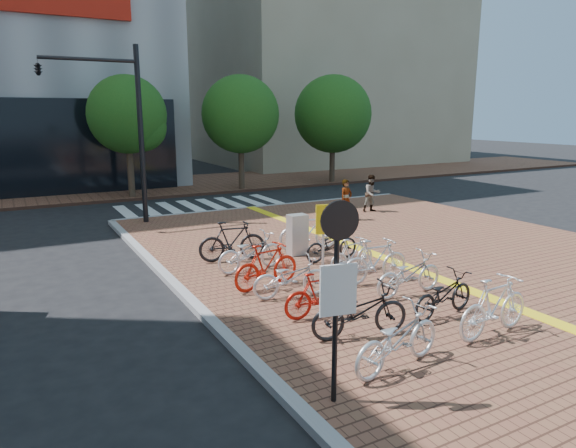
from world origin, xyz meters
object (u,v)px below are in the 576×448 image
bike_2 (320,294)px  bike_10 (376,261)px  yellow_sign (324,226)px  bike_6 (232,241)px  bike_13 (309,231)px  pedestrian_a (346,200)px  bike_9 (409,274)px  utility_box (297,235)px  bike_12 (332,245)px  bike_8 (443,295)px  bike_7 (494,306)px  bike_4 (267,266)px  bike_1 (360,311)px  notice_sign (338,279)px  bike_0 (397,339)px  traffic_light_pole (96,101)px  bike_3 (291,277)px  pedestrian_b (372,193)px  bike_11 (352,255)px  bike_5 (250,252)px

bike_2 → bike_10: (2.36, 1.18, 0.08)m
bike_2 → yellow_sign: (1.73, 2.55, 0.77)m
bike_6 → yellow_sign: 2.82m
bike_13 → pedestrian_a: size_ratio=1.21×
bike_9 → utility_box: utility_box is taller
pedestrian_a → utility_box: (-4.18, -3.48, -0.20)m
bike_9 → bike_12: 3.24m
bike_8 → utility_box: (-0.30, 5.57, 0.14)m
bike_7 → yellow_sign: bearing=3.4°
bike_4 → bike_8: bearing=-153.9°
bike_1 → bike_7: bearing=-105.8°
bike_8 → bike_9: size_ratio=0.94×
bike_7 → notice_sign: size_ratio=0.65×
bike_9 → bike_4: bearing=51.4°
bike_0 → utility_box: bearing=-26.6°
bike_8 → traffic_light_pole: size_ratio=0.27×
bike_12 → bike_13: bike_13 is taller
bike_7 → bike_9: size_ratio=1.03×
bike_1 → bike_3: (-0.10, 2.47, -0.03)m
bike_8 → bike_9: 1.34m
bike_8 → pedestrian_b: size_ratio=1.13×
bike_2 → bike_6: bearing=4.0°
bike_8 → bike_9: (0.24, 1.32, 0.03)m
bike_1 → pedestrian_b: size_ratio=1.23×
bike_3 → pedestrian_b: 11.00m
bike_7 → notice_sign: notice_sign is taller
bike_11 → traffic_light_pole: size_ratio=0.24×
bike_0 → bike_1: size_ratio=1.03×
bike_11 → pedestrian_a: size_ratio=0.97×
bike_0 → bike_2: bearing=-11.6°
bike_9 → bike_10: size_ratio=1.01×
bike_11 → pedestrian_b: 8.72m
bike_8 → bike_12: bike_8 is taller
bike_8 → notice_sign: size_ratio=0.59×
bike_2 → traffic_light_pole: bearing=16.0°
bike_13 → bike_12: bearing=-171.6°
bike_4 → bike_5: (0.23, 1.44, -0.04)m
bike_1 → bike_4: 3.34m
pedestrian_a → pedestrian_b: (1.96, 0.89, -0.01)m
bike_3 → bike_8: size_ratio=1.02×
bike_4 → traffic_light_pole: 10.19m
bike_10 → bike_13: 3.48m
bike_5 → bike_11: bike_5 is taller
bike_12 → bike_10: bearing=173.1°
bike_0 → bike_5: bike_0 is taller
bike_4 → utility_box: 3.09m
bike_6 → bike_7: size_ratio=0.99×
pedestrian_a → notice_sign: notice_sign is taller
bike_12 → notice_sign: 7.53m
notice_sign → bike_10: bearing=46.0°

